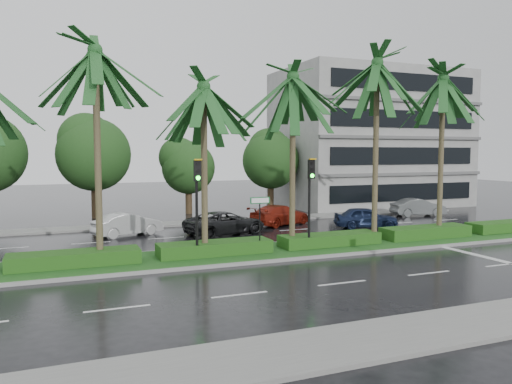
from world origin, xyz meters
name	(u,v)px	position (x,y,z in m)	size (l,w,h in m)	color
ground	(284,257)	(0.00, 0.00, 0.00)	(120.00, 120.00, 0.00)	black
near_sidewalk	(445,328)	(0.00, -10.20, 0.06)	(40.00, 2.40, 0.12)	slate
far_sidewalk	(209,222)	(0.00, 12.00, 0.06)	(40.00, 2.00, 0.12)	slate
median	(275,251)	(0.00, 1.00, 0.08)	(36.00, 4.00, 0.15)	gray
hedge	(275,243)	(0.00, 1.00, 0.45)	(35.20, 1.40, 0.60)	#234B15
lane_markings	(346,253)	(3.04, -0.43, 0.01)	(34.00, 13.06, 0.01)	silver
palm_row	(251,86)	(-1.25, 1.02, 7.81)	(26.30, 4.20, 9.94)	#493D2A
signal_median_left	(197,194)	(-4.00, 0.30, 3.00)	(0.34, 0.42, 4.36)	black
signal_median_right	(310,190)	(1.50, 0.30, 3.00)	(0.34, 0.42, 4.36)	black
street_sign	(260,211)	(-1.00, 0.48, 2.12)	(0.95, 0.09, 2.60)	black
bg_trees	(188,152)	(0.01, 17.59, 4.83)	(33.51, 5.63, 8.13)	#3C2B1B
building	(369,139)	(17.00, 18.00, 6.00)	(16.00, 10.00, 12.00)	gray
car_white	(128,224)	(-5.86, 8.66, 0.66)	(3.98, 1.39, 1.31)	#B2B2B2
car_darkgrey	(225,223)	(-0.50, 6.99, 0.68)	(4.88, 2.25, 1.36)	black
car_red	(280,215)	(4.00, 9.15, 0.67)	(4.63, 1.88, 1.34)	maroon
car_blue	(366,218)	(8.50, 5.92, 0.67)	(3.95, 1.59, 1.35)	#152141
car_grey	(418,207)	(15.66, 9.56, 0.66)	(4.02, 1.40, 1.32)	#545758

